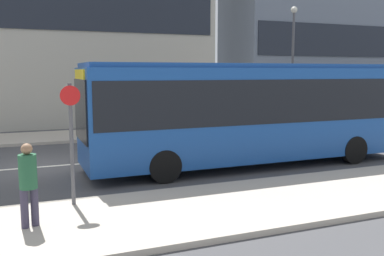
% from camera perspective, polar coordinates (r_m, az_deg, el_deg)
% --- Properties ---
extents(ground_plane, '(120.00, 120.00, 0.00)m').
position_cam_1_polar(ground_plane, '(15.12, -18.90, -4.89)').
color(ground_plane, '#444447').
extents(sidewalk_near, '(44.00, 3.50, 0.13)m').
position_cam_1_polar(sidewalk_near, '(9.09, -16.55, -12.61)').
color(sidewalk_near, '#B2A899').
rests_on(sidewalk_near, ground_plane).
extents(sidewalk_far, '(44.00, 3.50, 0.13)m').
position_cam_1_polar(sidewalk_far, '(21.26, -19.90, -1.25)').
color(sidewalk_far, '#B2A899').
rests_on(sidewalk_far, ground_plane).
extents(lane_centerline, '(41.80, 0.16, 0.01)m').
position_cam_1_polar(lane_centerline, '(15.12, -18.90, -4.88)').
color(lane_centerline, silver).
rests_on(lane_centerline, ground_plane).
extents(city_bus, '(11.09, 2.61, 3.40)m').
position_cam_1_polar(city_bus, '(14.42, 7.76, 2.71)').
color(city_bus, '#194793').
rests_on(city_bus, ground_plane).
extents(parked_car_0, '(4.20, 1.85, 1.38)m').
position_cam_1_polar(parked_car_0, '(23.47, 16.46, 1.12)').
color(parked_car_0, black).
rests_on(parked_car_0, ground_plane).
extents(pedestrian_near_stop, '(0.34, 0.34, 1.66)m').
position_cam_1_polar(pedestrian_near_stop, '(8.90, -21.00, -6.49)').
color(pedestrian_near_stop, '#383347').
rests_on(pedestrian_near_stop, sidewalk_near).
extents(bus_stop_sign, '(0.44, 0.12, 2.76)m').
position_cam_1_polar(bus_stop_sign, '(9.96, -15.79, -0.88)').
color(bus_stop_sign, '#4C4C51').
rests_on(bus_stop_sign, sidewalk_near).
extents(street_lamp, '(0.36, 0.36, 6.60)m').
position_cam_1_polar(street_lamp, '(25.03, 13.30, 9.70)').
color(street_lamp, '#4C4C51').
rests_on(street_lamp, sidewalk_far).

